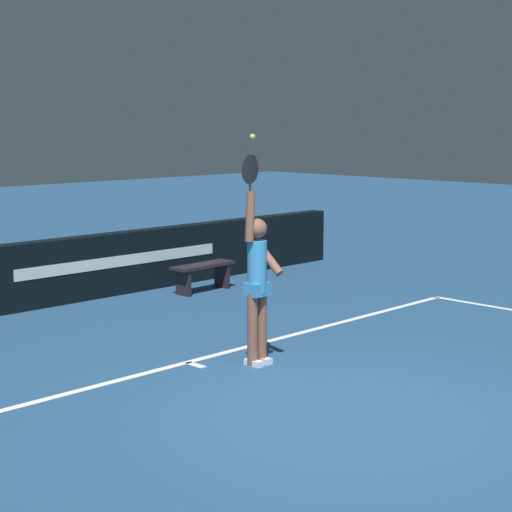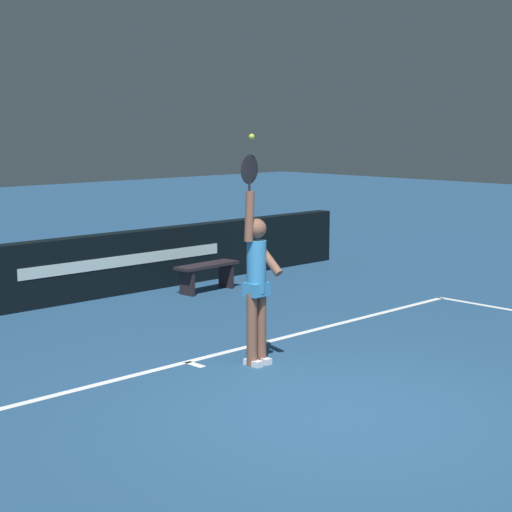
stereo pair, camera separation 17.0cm
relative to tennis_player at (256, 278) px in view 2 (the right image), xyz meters
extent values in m
plane|color=navy|center=(-0.54, -1.82, -1.04)|extent=(60.00, 60.00, 0.00)
cube|color=white|center=(-0.54, 0.64, -1.04)|extent=(10.83, 0.10, 0.00)
cube|color=white|center=(-0.54, 0.49, -1.04)|extent=(0.10, 0.30, 0.00)
cube|color=black|center=(-0.54, 4.64, -0.52)|extent=(14.04, 0.29, 1.04)
cube|color=silver|center=(1.33, 4.49, -0.47)|extent=(4.01, 0.01, 0.18)
cylinder|color=brown|center=(0.08, 0.01, -0.61)|extent=(0.13, 0.13, 0.87)
cylinder|color=brown|center=(-0.07, 0.00, -0.61)|extent=(0.13, 0.13, 0.87)
cube|color=white|center=(0.08, -0.01, -1.01)|extent=(0.11, 0.24, 0.07)
cube|color=white|center=(-0.07, -0.02, -1.01)|extent=(0.11, 0.24, 0.07)
cylinder|color=#3788C4|center=(0.00, 0.00, 0.14)|extent=(0.23, 0.23, 0.62)
cube|color=#3788C4|center=(0.00, 0.00, -0.13)|extent=(0.27, 0.22, 0.16)
sphere|color=brown|center=(0.00, 0.00, 0.59)|extent=(0.23, 0.23, 0.23)
cylinder|color=brown|center=(-0.11, 0.00, 0.74)|extent=(0.13, 0.11, 0.59)
cylinder|color=brown|center=(0.12, -0.05, 0.25)|extent=(0.11, 0.46, 0.42)
ellipsoid|color=black|center=(-0.11, 0.00, 1.28)|extent=(0.31, 0.04, 0.36)
cylinder|color=black|center=(-0.11, 0.00, 1.09)|extent=(0.03, 0.03, 0.18)
sphere|color=#C8DF38|center=(-0.14, -0.06, 1.65)|extent=(0.07, 0.07, 0.07)
cube|color=black|center=(2.45, 3.75, -0.59)|extent=(1.23, 0.43, 0.05)
cube|color=black|center=(1.99, 3.72, -0.82)|extent=(0.08, 0.32, 0.45)
cube|color=black|center=(2.91, 3.77, -0.82)|extent=(0.08, 0.32, 0.45)
camera|label=1|loc=(-6.87, -6.86, 1.80)|focal=58.95mm
camera|label=2|loc=(-6.75, -6.97, 1.80)|focal=58.95mm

